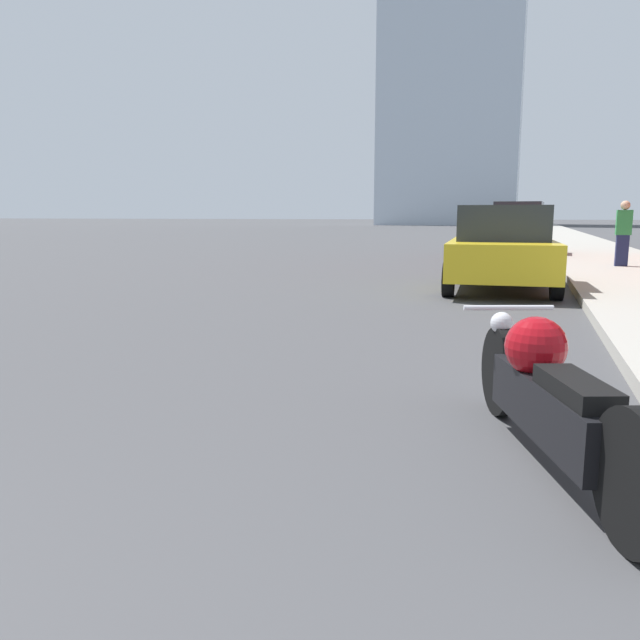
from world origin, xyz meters
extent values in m
cube|color=#9E998E|center=(5.45, 40.00, 0.07)|extent=(3.18, 240.00, 0.15)
cylinder|color=black|center=(2.84, 4.88, 0.32)|extent=(0.30, 0.64, 0.64)
cylinder|color=black|center=(3.45, 3.11, 0.32)|extent=(0.30, 0.64, 0.64)
cube|color=black|center=(3.14, 3.99, 0.34)|extent=(0.69, 1.43, 0.32)
sphere|color=#9E0C14|center=(3.05, 4.26, 0.64)|extent=(0.37, 0.37, 0.37)
cube|color=black|center=(3.24, 3.71, 0.55)|extent=(0.42, 0.69, 0.10)
sphere|color=silver|center=(2.83, 4.91, 0.67)|extent=(0.16, 0.16, 0.16)
cylinder|color=silver|center=(2.87, 4.78, 0.80)|extent=(0.60, 0.24, 0.04)
cube|color=gold|center=(2.56, 12.68, 0.63)|extent=(2.09, 3.96, 0.65)
cube|color=#23282D|center=(2.56, 12.68, 1.28)|extent=(1.70, 1.94, 0.64)
cylinder|color=black|center=(1.60, 13.83, 0.30)|extent=(0.23, 0.61, 0.60)
cylinder|color=black|center=(3.40, 13.92, 0.30)|extent=(0.23, 0.61, 0.60)
cylinder|color=black|center=(1.72, 11.43, 0.30)|extent=(0.23, 0.61, 0.60)
cylinder|color=black|center=(3.52, 11.52, 0.30)|extent=(0.23, 0.61, 0.60)
cube|color=red|center=(2.74, 22.74, 0.72)|extent=(2.02, 4.06, 0.79)
cube|color=#23282D|center=(2.74, 22.74, 1.49)|extent=(1.62, 1.99, 0.74)
cylinder|color=black|center=(1.99, 24.02, 0.32)|extent=(0.24, 0.66, 0.65)
cylinder|color=black|center=(3.66, 23.91, 0.32)|extent=(0.24, 0.66, 0.65)
cylinder|color=black|center=(1.83, 21.58, 0.32)|extent=(0.24, 0.66, 0.65)
cylinder|color=black|center=(3.50, 21.47, 0.32)|extent=(0.24, 0.66, 0.65)
cube|color=#1E2347|center=(5.31, 17.68, 0.54)|extent=(0.29, 0.20, 0.78)
cube|color=#2D7F42|center=(5.31, 17.68, 1.24)|extent=(0.36, 0.20, 0.62)
sphere|color=tan|center=(5.31, 17.68, 1.66)|extent=(0.23, 0.23, 0.23)
camera|label=1|loc=(2.95, 0.34, 1.43)|focal=35.00mm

